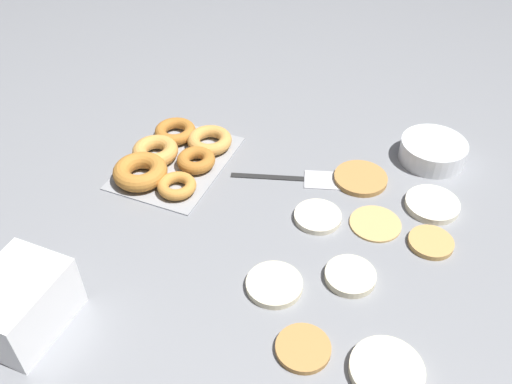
# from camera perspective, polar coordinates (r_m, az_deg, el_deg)

# --- Properties ---
(ground_plane) EXTENTS (3.00, 3.00, 0.00)m
(ground_plane) POSITION_cam_1_polar(r_m,az_deg,el_deg) (1.05, 3.53, -5.11)
(ground_plane) COLOR gray
(pancake_0) EXTENTS (0.09, 0.09, 0.01)m
(pancake_0) POSITION_cam_1_polar(r_m,az_deg,el_deg) (1.00, 9.89, -8.71)
(pancake_0) COLOR beige
(pancake_0) RESTS_ON ground_plane
(pancake_1) EXTENTS (0.12, 0.12, 0.01)m
(pancake_1) POSITION_cam_1_polar(r_m,az_deg,el_deg) (1.20, 10.95, 1.43)
(pancake_1) COLOR #B27F42
(pancake_1) RESTS_ON ground_plane
(pancake_2) EXTENTS (0.10, 0.10, 0.01)m
(pancake_2) POSITION_cam_1_polar(r_m,az_deg,el_deg) (1.10, 12.46, -3.19)
(pancake_2) COLOR tan
(pancake_2) RESTS_ON ground_plane
(pancake_3) EXTENTS (0.11, 0.11, 0.01)m
(pancake_3) POSITION_cam_1_polar(r_m,az_deg,el_deg) (1.17, 18.05, -1.25)
(pancake_3) COLOR silver
(pancake_3) RESTS_ON ground_plane
(pancake_4) EXTENTS (0.09, 0.09, 0.01)m
(pancake_4) POSITION_cam_1_polar(r_m,az_deg,el_deg) (0.90, 4.98, -16.06)
(pancake_4) COLOR #B27F42
(pancake_4) RESTS_ON ground_plane
(pancake_5) EXTENTS (0.10, 0.10, 0.01)m
(pancake_5) POSITION_cam_1_polar(r_m,az_deg,el_deg) (0.97, 1.93, -9.72)
(pancake_5) COLOR beige
(pancake_5) RESTS_ON ground_plane
(pancake_6) EXTENTS (0.09, 0.09, 0.01)m
(pancake_6) POSITION_cam_1_polar(r_m,az_deg,el_deg) (1.09, 17.93, -5.06)
(pancake_6) COLOR tan
(pancake_6) RESTS_ON ground_plane
(pancake_7) EXTENTS (0.12, 0.12, 0.02)m
(pancake_7) POSITION_cam_1_polar(r_m,az_deg,el_deg) (0.90, 13.58, -17.78)
(pancake_7) COLOR beige
(pancake_7) RESTS_ON ground_plane
(pancake_8) EXTENTS (0.10, 0.10, 0.01)m
(pancake_8) POSITION_cam_1_polar(r_m,az_deg,el_deg) (1.09, 6.51, -2.59)
(pancake_8) COLOR beige
(pancake_8) RESTS_ON ground_plane
(donut_tray) EXTENTS (0.29, 0.21, 0.04)m
(donut_tray) POSITION_cam_1_polar(r_m,az_deg,el_deg) (1.23, -8.90, 3.68)
(donut_tray) COLOR #93969B
(donut_tray) RESTS_ON ground_plane
(batter_bowl) EXTENTS (0.15, 0.15, 0.05)m
(batter_bowl) POSITION_cam_1_polar(r_m,az_deg,el_deg) (1.29, 18.10, 4.13)
(batter_bowl) COLOR white
(batter_bowl) RESTS_ON ground_plane
(container_stack) EXTENTS (0.16, 0.12, 0.11)m
(container_stack) POSITION_cam_1_polar(r_m,az_deg,el_deg) (0.96, -23.54, -10.71)
(container_stack) COLOR white
(container_stack) RESTS_ON ground_plane
(spatula) EXTENTS (0.12, 0.29, 0.01)m
(spatula) POSITION_cam_1_polar(r_m,az_deg,el_deg) (1.19, 6.73, 1.31)
(spatula) COLOR black
(spatula) RESTS_ON ground_plane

